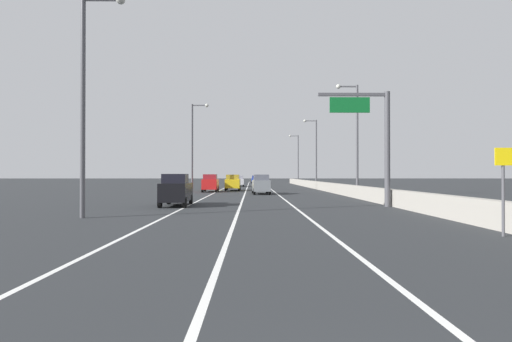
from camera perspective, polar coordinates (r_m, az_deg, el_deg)
The scene contains 18 objects.
ground_plane at distance 66.05m, azimuth 0.52°, elevation -2.29°, with size 320.00×320.00×0.00m, color #26282B.
lane_stripe_left at distance 57.20m, azimuth -4.83°, elevation -2.57°, with size 0.16×130.00×0.00m, color silver.
lane_stripe_center at distance 57.05m, azimuth -1.32°, elevation -2.58°, with size 0.16×130.00×0.00m, color silver.
lane_stripe_right at distance 57.11m, azimuth 2.19°, elevation -2.58°, with size 0.16×130.00×0.00m, color silver.
jersey_barrier_right at distance 43.07m, azimuth 12.08°, elevation -2.52°, with size 0.60×120.00×1.10m, color #9E998E.
overhead_sign_gantry at distance 28.61m, azimuth 15.88°, elevation 4.82°, with size 4.68×0.36×7.50m.
speed_advisory_sign at distance 16.54m, azimuth 30.40°, elevation -1.56°, with size 0.60×0.11×3.00m.
lamp_post_right_second at distance 41.75m, azimuth 13.16°, elevation 5.10°, with size 2.14×0.44×10.77m.
lamp_post_right_third at distance 67.21m, azimuth 7.92°, elevation 2.98°, with size 2.14×0.44×10.77m.
lamp_post_right_fourth at distance 92.97m, azimuth 5.55°, elevation 2.02°, with size 2.14×0.44×10.77m.
lamp_post_left_near at distance 22.23m, azimuth -21.73°, elevation 10.05°, with size 2.14×0.44×10.77m.
lamp_post_left_mid at distance 52.21m, azimuth -8.35°, elevation 3.98°, with size 2.14×0.44×10.77m.
car_silver_0 at distance 74.36m, azimuth -2.35°, elevation -1.36°, with size 1.97×4.56×1.89m.
car_blue_1 at distance 96.75m, azimuth -0.06°, elevation -1.16°, with size 2.01×4.45×1.86m.
car_yellow_2 at distance 55.37m, azimuth -3.14°, elevation -1.57°, with size 1.94×4.42×2.08m.
car_black_3 at distance 28.67m, azimuth -10.73°, elevation -2.54°, with size 1.91×4.37×2.14m.
car_gray_4 at distance 45.17m, azimuth 0.67°, elevation -1.81°, with size 1.96×4.69×2.09m.
car_red_5 at distance 51.10m, azimuth -6.17°, elevation -1.64°, with size 1.86×4.06×2.12m.
Camera 1 is at (-1.22, -2.00, 2.09)m, focal length 29.65 mm.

